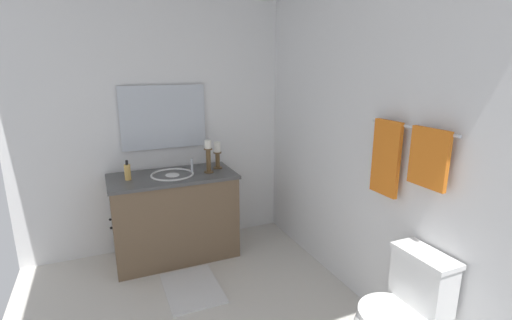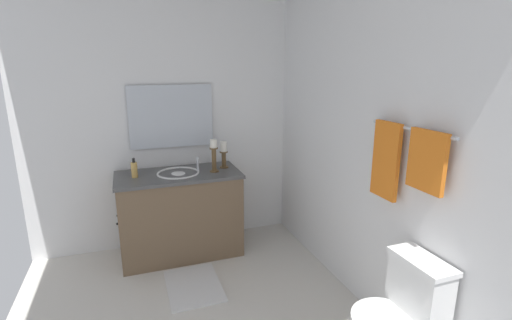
{
  "view_description": "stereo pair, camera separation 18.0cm",
  "coord_description": "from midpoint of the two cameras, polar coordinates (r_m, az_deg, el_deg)",
  "views": [
    {
      "loc": [
        2.27,
        -0.51,
        1.82
      ],
      "look_at": [
        -0.16,
        0.54,
        1.13
      ],
      "focal_mm": 25.7,
      "sensor_mm": 36.0,
      "label": 1
    },
    {
      "loc": [
        2.33,
        -0.35,
        1.82
      ],
      "look_at": [
        -0.16,
        0.54,
        1.13
      ],
      "focal_mm": 25.7,
      "sensor_mm": 36.0,
      "label": 2
    }
  ],
  "objects": [
    {
      "name": "towel_bar",
      "position": [
        2.41,
        24.92,
        4.4
      ],
      "size": [
        0.68,
        0.02,
        0.02
      ],
      "primitive_type": "cylinder",
      "rotation": [
        0.0,
        1.57,
        0.0
      ],
      "color": "silver"
    },
    {
      "name": "towel_center",
      "position": [
        2.31,
        27.08,
        -0.17
      ],
      "size": [
        0.26,
        0.03,
        0.35
      ],
      "primitive_type": "cube",
      "color": "orange",
      "rests_on": "towel_bar"
    },
    {
      "name": "bath_mat",
      "position": [
        3.31,
        -8.04,
        -18.82
      ],
      "size": [
        0.6,
        0.44,
        0.02
      ],
      "primitive_type": "cube",
      "color": "silver",
      "rests_on": "ground"
    },
    {
      "name": "vanity_cabinet",
      "position": [
        3.66,
        -10.29,
        -8.26
      ],
      "size": [
        0.58,
        1.16,
        0.83
      ],
      "color": "brown",
      "rests_on": "ground"
    },
    {
      "name": "soap_bottle",
      "position": [
        3.48,
        -17.03,
        -1.42
      ],
      "size": [
        0.06,
        0.06,
        0.18
      ],
      "color": "#E5B259",
      "rests_on": "vanity_cabinet"
    },
    {
      "name": "candle_holder_tall",
      "position": [
        3.64,
        -3.64,
        0.95
      ],
      "size": [
        0.09,
        0.09,
        0.26
      ],
      "color": "brown",
      "rests_on": "vanity_cabinet"
    },
    {
      "name": "wall_left",
      "position": [
        3.74,
        -12.81,
        5.04
      ],
      "size": [
        0.04,
        2.62,
        2.45
      ],
      "primitive_type": "cube",
      "color": "white",
      "rests_on": "ground"
    },
    {
      "name": "wall_back",
      "position": [
        2.94,
        17.1,
        2.25
      ],
      "size": [
        2.74,
        0.04,
        2.45
      ],
      "primitive_type": "cube",
      "color": "white",
      "rests_on": "ground"
    },
    {
      "name": "sink_basin",
      "position": [
        3.54,
        -10.54,
        -2.66
      ],
      "size": [
        0.4,
        0.4,
        0.24
      ],
      "color": "white",
      "rests_on": "vanity_cabinet"
    },
    {
      "name": "candle_holder_short",
      "position": [
        3.5,
        -5.11,
        0.81
      ],
      "size": [
        0.09,
        0.09,
        0.31
      ],
      "color": "brown",
      "rests_on": "vanity_cabinet"
    },
    {
      "name": "mirror",
      "position": [
        3.69,
        -11.66,
        6.65
      ],
      "size": [
        0.02,
        0.81,
        0.61
      ],
      "primitive_type": "cube",
      "color": "silver"
    },
    {
      "name": "towel_near_vanity",
      "position": [
        2.57,
        21.47,
        -0.05
      ],
      "size": [
        0.23,
        0.03,
        0.51
      ],
      "primitive_type": "cube",
      "color": "orange",
      "rests_on": "towel_bar"
    }
  ]
}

